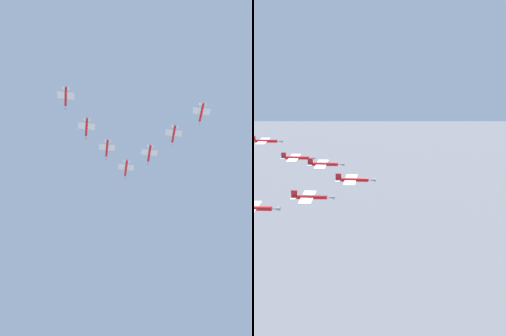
# 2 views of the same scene
# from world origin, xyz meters

# --- Properties ---
(jet_lead) EXTENTS (9.55, 13.06, 2.72)m
(jet_lead) POSITION_xyz_m (-17.32, 16.65, 194.06)
(jet_lead) COLOR red
(jet_port_inner) EXTENTS (9.55, 13.06, 2.72)m
(jet_port_inner) POSITION_xyz_m (-30.72, 6.37, 194.75)
(jet_port_inner) COLOR red
(jet_starboard_inner) EXTENTS (9.55, 13.06, 2.72)m
(jet_starboard_inner) POSITION_xyz_m (-6.11, 4.02, 193.37)
(jet_starboard_inner) COLOR red
(jet_port_outer) EXTENTS (9.55, 13.06, 2.72)m
(jet_port_outer) POSITION_xyz_m (-44.24, -5.16, 192.66)
(jet_port_outer) COLOR red
(jet_center_rear) EXTENTS (9.55, 13.06, 2.72)m
(jet_center_rear) POSITION_xyz_m (-58.02, -19.34, 195.43)
(jet_center_rear) COLOR red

